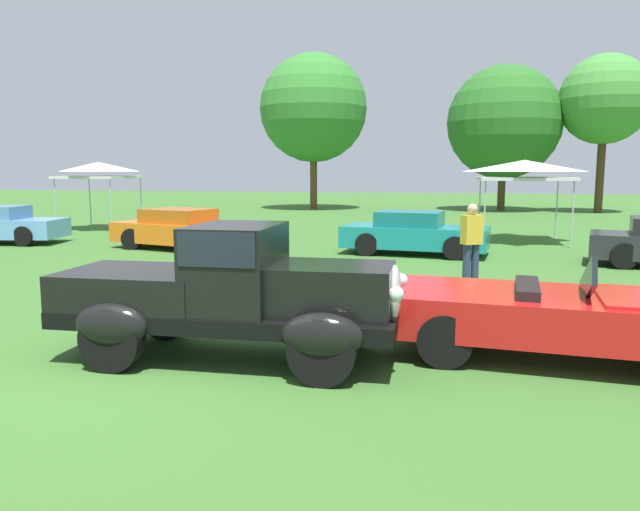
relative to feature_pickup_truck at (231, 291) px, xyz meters
The scene contains 12 objects.
ground_plane 1.26m from the feature_pickup_truck, 140.96° to the right, with size 120.00×120.00×0.00m, color #386628.
feature_pickup_truck is the anchor object (origin of this frame).
neighbor_convertible 4.27m from the feature_pickup_truck, 10.39° to the left, with size 4.68×2.20×1.40m.
show_car_skyblue 15.40m from the feature_pickup_truck, 138.65° to the left, with size 4.09×2.24×1.22m.
show_car_orange 11.17m from the feature_pickup_truck, 117.21° to the left, with size 4.73×2.88×1.22m.
show_car_teal 10.33m from the feature_pickup_truck, 79.89° to the left, with size 4.23×2.24×1.22m.
spectator_near_truck 6.50m from the feature_pickup_truck, 60.72° to the left, with size 0.47×0.41×1.69m.
canopy_tent_left_field 18.90m from the feature_pickup_truck, 125.83° to the left, with size 2.65×2.65×2.71m.
canopy_tent_center_field 14.96m from the feature_pickup_truck, 69.48° to the left, with size 2.90×2.90×2.71m.
treeline_far_left 30.63m from the feature_pickup_truck, 99.92° to the left, with size 6.53×6.53×9.40m.
treeline_mid_left 31.36m from the feature_pickup_truck, 78.72° to the left, with size 6.61×6.61×8.48m.
treeline_center 32.07m from the feature_pickup_truck, 69.08° to the left, with size 4.92×4.92×8.73m.
Camera 1 is at (3.24, -6.43, 2.35)m, focal length 33.85 mm.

